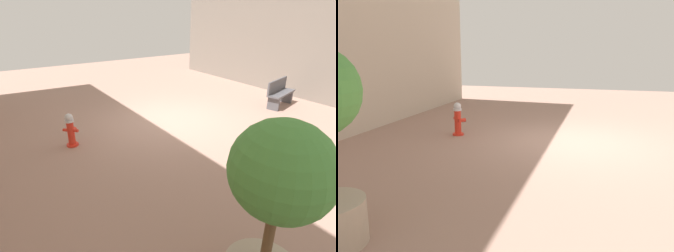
% 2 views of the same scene
% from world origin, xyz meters
% --- Properties ---
extents(ground_plane, '(23.40, 23.40, 0.00)m').
position_xyz_m(ground_plane, '(0.00, 0.00, 0.00)').
color(ground_plane, '#9E7A6B').
extents(fire_hydrant, '(0.35, 0.35, 0.86)m').
position_xyz_m(fire_hydrant, '(3.03, 0.08, 0.43)').
color(fire_hydrant, red).
rests_on(fire_hydrant, ground_plane).
extents(bench_near, '(1.55, 0.79, 0.95)m').
position_xyz_m(bench_near, '(-4.10, 0.94, 0.49)').
color(bench_near, '#4C4C51').
rests_on(bench_near, ground_plane).
extents(planter_tree, '(1.00, 1.00, 2.29)m').
position_xyz_m(planter_tree, '(2.34, 5.38, 1.36)').
color(planter_tree, tan).
rests_on(planter_tree, ground_plane).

